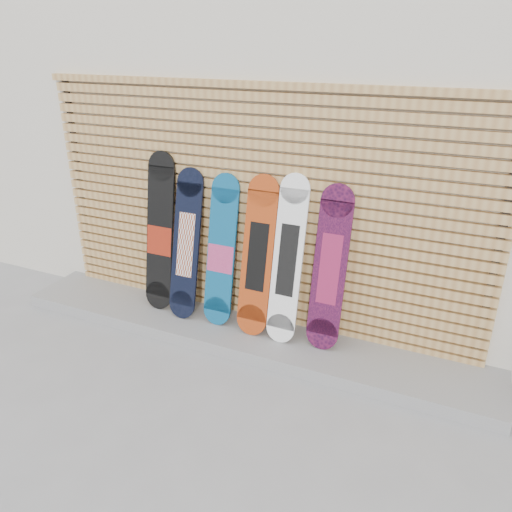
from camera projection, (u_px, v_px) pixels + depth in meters
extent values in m
plane|color=gray|center=(222.00, 385.00, 4.10)|extent=(80.00, 80.00, 0.00)
cube|color=beige|center=(388.00, 110.00, 6.10)|extent=(12.00, 5.00, 3.60)
cube|color=gray|center=(241.00, 333.00, 4.70)|extent=(4.60, 0.70, 0.12)
cube|color=#B3854A|center=(254.00, 312.00, 4.91)|extent=(4.20, 0.05, 0.08)
cube|color=#B3854A|center=(254.00, 303.00, 4.87)|extent=(4.20, 0.05, 0.08)
cube|color=#B3854A|center=(254.00, 294.00, 4.83)|extent=(4.20, 0.05, 0.07)
cube|color=#B3854A|center=(254.00, 286.00, 4.79)|extent=(4.20, 0.05, 0.07)
cube|color=#B3854A|center=(254.00, 276.00, 4.75)|extent=(4.20, 0.05, 0.07)
cube|color=#B3854A|center=(254.00, 267.00, 4.71)|extent=(4.20, 0.05, 0.07)
cube|color=#B3854A|center=(254.00, 258.00, 4.67)|extent=(4.20, 0.05, 0.07)
cube|color=#B3854A|center=(254.00, 248.00, 4.63)|extent=(4.20, 0.05, 0.07)
cube|color=#B3854A|center=(254.00, 239.00, 4.60)|extent=(4.20, 0.05, 0.07)
cube|color=#B3854A|center=(254.00, 229.00, 4.56)|extent=(4.20, 0.05, 0.08)
cube|color=#B3854A|center=(254.00, 219.00, 4.52)|extent=(4.20, 0.05, 0.08)
cube|color=#B3854A|center=(254.00, 209.00, 4.48)|extent=(4.20, 0.05, 0.08)
cube|color=#B3854A|center=(254.00, 198.00, 4.44)|extent=(4.20, 0.05, 0.08)
cube|color=#B3854A|center=(254.00, 188.00, 4.40)|extent=(4.20, 0.05, 0.08)
cube|color=#B3854A|center=(254.00, 177.00, 4.36)|extent=(4.20, 0.05, 0.08)
cube|color=#B3854A|center=(254.00, 166.00, 4.32)|extent=(4.20, 0.05, 0.08)
cube|color=#B3854A|center=(254.00, 155.00, 4.28)|extent=(4.20, 0.05, 0.08)
cube|color=#B3854A|center=(254.00, 144.00, 4.24)|extent=(4.20, 0.05, 0.08)
cube|color=#B3854A|center=(254.00, 132.00, 4.20)|extent=(4.20, 0.05, 0.08)
cube|color=#B3854A|center=(253.00, 120.00, 4.16)|extent=(4.20, 0.05, 0.08)
cube|color=#B3854A|center=(253.00, 108.00, 4.13)|extent=(4.20, 0.05, 0.08)
cube|color=#B3854A|center=(253.00, 96.00, 4.09)|extent=(4.20, 0.05, 0.08)
cube|color=black|center=(82.00, 191.00, 5.29)|extent=(0.06, 0.04, 2.23)
cube|color=black|center=(497.00, 253.00, 3.77)|extent=(0.06, 0.04, 2.23)
cube|color=#B3854A|center=(253.00, 85.00, 4.05)|extent=(4.26, 0.07, 0.06)
cube|color=black|center=(160.00, 233.00, 4.81)|extent=(0.29, 0.25, 1.26)
cylinder|color=black|center=(158.00, 295.00, 4.97)|extent=(0.29, 0.07, 0.29)
cylinder|color=black|center=(162.00, 166.00, 4.65)|extent=(0.29, 0.07, 0.29)
cube|color=maroon|center=(160.00, 241.00, 4.83)|extent=(0.27, 0.08, 0.28)
cube|color=black|center=(186.00, 245.00, 4.69)|extent=(0.27, 0.29, 1.15)
cylinder|color=black|center=(182.00, 304.00, 4.81)|extent=(0.27, 0.08, 0.27)
cylinder|color=black|center=(190.00, 182.00, 4.57)|extent=(0.27, 0.08, 0.27)
cube|color=white|center=(186.00, 245.00, 4.69)|extent=(0.17, 0.17, 0.60)
cube|color=#0D5280|center=(221.00, 251.00, 4.57)|extent=(0.27, 0.26, 1.13)
cylinder|color=#0D5280|center=(217.00, 311.00, 4.70)|extent=(0.27, 0.08, 0.27)
cylinder|color=#0D5280|center=(226.00, 188.00, 4.44)|extent=(0.27, 0.08, 0.27)
cube|color=#C8467D|center=(221.00, 259.00, 4.59)|extent=(0.26, 0.08, 0.26)
cube|color=#AB3B12|center=(258.00, 257.00, 4.41)|extent=(0.29, 0.28, 1.15)
cylinder|color=#AB3B12|center=(252.00, 320.00, 4.54)|extent=(0.29, 0.09, 0.29)
cylinder|color=#AB3B12|center=(264.00, 191.00, 4.29)|extent=(0.29, 0.09, 0.29)
cube|color=black|center=(258.00, 257.00, 4.41)|extent=(0.18, 0.16, 0.61)
cube|color=white|center=(288.00, 260.00, 4.30)|extent=(0.26, 0.29, 1.21)
cylinder|color=white|center=(280.00, 328.00, 4.43)|extent=(0.26, 0.08, 0.26)
cylinder|color=white|center=(295.00, 189.00, 4.17)|extent=(0.26, 0.08, 0.26)
cube|color=black|center=(288.00, 260.00, 4.30)|extent=(0.16, 0.16, 0.62)
cube|color=black|center=(330.00, 269.00, 4.19)|extent=(0.28, 0.25, 1.15)
cylinder|color=black|center=(322.00, 334.00, 4.33)|extent=(0.28, 0.08, 0.28)
cylinder|color=black|center=(338.00, 200.00, 4.05)|extent=(0.28, 0.08, 0.28)
cube|color=#911D49|center=(330.00, 269.00, 4.19)|extent=(0.18, 0.14, 0.60)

